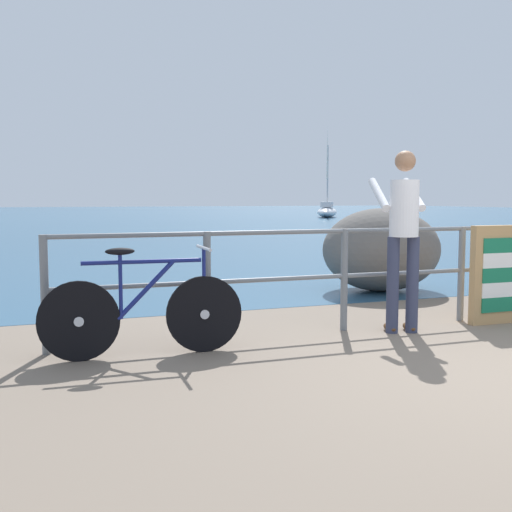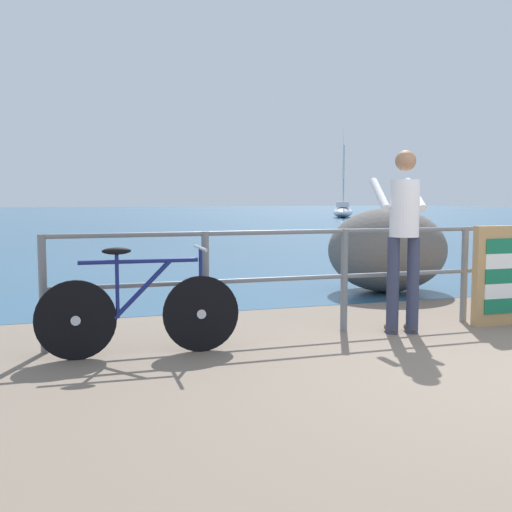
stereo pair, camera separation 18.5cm
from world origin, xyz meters
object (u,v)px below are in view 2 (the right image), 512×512
object	(u,v)px
folded_deckchair_stack	(508,275)
sailboat	(343,207)
bicycle	(140,310)
breakwater_boulder_main	(387,250)
person_at_railing	(403,232)

from	to	relation	value
folded_deckchair_stack	sailboat	size ratio (longest dim) A/B	0.17
folded_deckchair_stack	bicycle	bearing A→B (deg)	-178.56
folded_deckchair_stack	sailboat	distance (m)	36.06
folded_deckchair_stack	breakwater_boulder_main	world-z (taller)	breakwater_boulder_main
person_at_railing	sailboat	distance (m)	36.62
bicycle	folded_deckchair_stack	size ratio (longest dim) A/B	1.63
folded_deckchair_stack	sailboat	bearing A→B (deg)	66.34
person_at_railing	folded_deckchair_stack	size ratio (longest dim) A/B	1.71
sailboat	folded_deckchair_stack	bearing A→B (deg)	-174.26
breakwater_boulder_main	sailboat	distance (m)	33.84
breakwater_boulder_main	folded_deckchair_stack	bearing A→B (deg)	-89.80
person_at_railing	breakwater_boulder_main	bearing A→B (deg)	-13.89
breakwater_boulder_main	bicycle	bearing A→B (deg)	-146.50
person_at_railing	sailboat	world-z (taller)	sailboat
person_at_railing	folded_deckchair_stack	xyz separation A→B (m)	(1.29, 0.03, -0.47)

